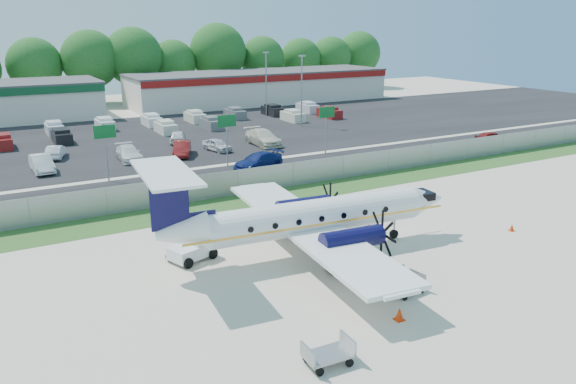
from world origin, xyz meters
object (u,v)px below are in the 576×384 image
pushback_tug (193,248)px  baggage_cart_far (328,354)px  baggage_cart_near (406,285)px  aircraft (310,217)px

pushback_tug → baggage_cart_far: 12.47m
baggage_cart_near → baggage_cart_far: baggage_cart_far is taller
aircraft → baggage_cart_near: size_ratio=9.98×
pushback_tug → baggage_cart_far: (1.00, -12.43, -0.18)m
pushback_tug → baggage_cart_far: bearing=-85.4°
aircraft → pushback_tug: size_ratio=6.64×
aircraft → pushback_tug: (-6.21, 2.53, -1.60)m
aircraft → baggage_cart_near: bearing=-77.2°
pushback_tug → baggage_cart_near: 12.04m
aircraft → pushback_tug: aircraft is taller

